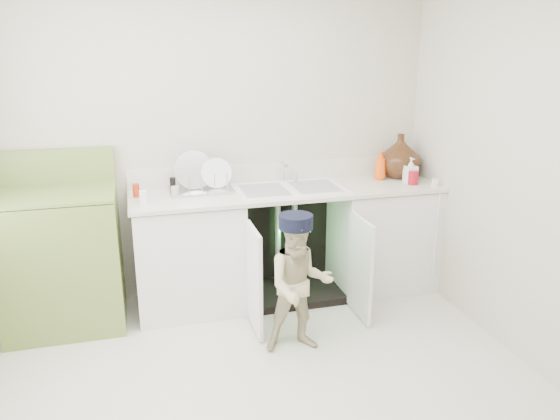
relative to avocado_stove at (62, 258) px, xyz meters
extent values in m
plane|color=#BBB6A4|center=(1.15, -1.18, -0.52)|extent=(3.50, 3.50, 0.00)
cube|color=beige|center=(1.15, 0.32, 0.73)|extent=(3.50, 2.50, 0.02)
cube|color=beige|center=(1.15, -2.68, 0.73)|extent=(3.50, 2.50, 0.02)
cube|color=beige|center=(2.90, -1.18, 0.73)|extent=(2.50, 3.00, 0.02)
cube|color=white|center=(0.90, 0.02, -0.09)|extent=(0.80, 0.60, 0.86)
cube|color=white|center=(2.50, 0.02, -0.09)|extent=(0.80, 0.60, 0.86)
cube|color=black|center=(1.70, 0.29, -0.09)|extent=(0.80, 0.06, 0.86)
cube|color=black|center=(1.70, 0.02, -0.49)|extent=(0.80, 0.60, 0.06)
cylinder|color=gray|center=(1.63, 0.12, -0.07)|extent=(0.05, 0.05, 0.70)
cylinder|color=gray|center=(1.77, 0.12, -0.07)|extent=(0.05, 0.05, 0.70)
cylinder|color=gray|center=(1.70, 0.07, 0.10)|extent=(0.07, 0.18, 0.07)
cube|color=white|center=(1.30, -0.48, -0.12)|extent=(0.03, 0.40, 0.76)
cube|color=white|center=(2.10, -0.48, -0.12)|extent=(0.02, 0.40, 0.76)
cube|color=beige|center=(1.70, 0.02, 0.37)|extent=(2.44, 0.64, 0.03)
cube|color=beige|center=(1.70, 0.31, 0.46)|extent=(2.44, 0.02, 0.15)
cube|color=white|center=(1.70, 0.02, 0.38)|extent=(0.85, 0.55, 0.02)
cube|color=gray|center=(1.50, 0.02, 0.39)|extent=(0.34, 0.40, 0.01)
cube|color=gray|center=(1.91, 0.02, 0.39)|extent=(0.34, 0.40, 0.01)
cylinder|color=silver|center=(1.70, 0.24, 0.47)|extent=(0.03, 0.03, 0.17)
cylinder|color=silver|center=(1.70, 0.18, 0.55)|extent=(0.02, 0.14, 0.02)
cylinder|color=silver|center=(1.81, 0.24, 0.42)|extent=(0.04, 0.04, 0.06)
cylinder|color=white|center=(2.83, -0.29, 0.03)|extent=(0.01, 0.01, 0.70)
cube|color=white|center=(2.83, -0.20, 0.41)|extent=(0.04, 0.02, 0.06)
cube|color=silver|center=(1.03, 0.14, 0.39)|extent=(0.48, 0.32, 0.02)
cylinder|color=silver|center=(0.98, 0.16, 0.48)|extent=(0.30, 0.11, 0.29)
cylinder|color=white|center=(1.15, 0.14, 0.47)|extent=(0.23, 0.06, 0.23)
cylinder|color=silver|center=(0.83, 0.04, 0.47)|extent=(0.01, 0.01, 0.14)
cylinder|color=silver|center=(0.93, 0.04, 0.47)|extent=(0.01, 0.01, 0.14)
cylinder|color=silver|center=(1.03, 0.04, 0.47)|extent=(0.01, 0.01, 0.14)
cylinder|color=silver|center=(1.12, 0.04, 0.47)|extent=(0.01, 0.01, 0.14)
cylinder|color=silver|center=(1.22, 0.04, 0.47)|extent=(0.01, 0.01, 0.14)
imported|color=#472514|center=(2.70, 0.16, 0.57)|extent=(0.35, 0.35, 0.36)
imported|color=#F6500C|center=(2.51, 0.12, 0.51)|extent=(0.10, 0.10, 0.25)
imported|color=white|center=(2.70, -0.04, 0.49)|extent=(0.09, 0.09, 0.21)
cylinder|color=#A60E1C|center=(2.70, -0.10, 0.44)|extent=(0.08, 0.08, 0.11)
cylinder|color=#B62A0F|center=(0.55, 0.10, 0.43)|extent=(0.05, 0.05, 0.10)
cylinder|color=tan|center=(0.82, 0.02, 0.42)|extent=(0.06, 0.06, 0.08)
cylinder|color=black|center=(0.82, 0.14, 0.44)|extent=(0.04, 0.04, 0.12)
cube|color=white|center=(0.59, -0.08, 0.43)|extent=(0.05, 0.05, 0.09)
cube|color=olive|center=(0.00, -0.01, -0.03)|extent=(0.81, 0.65, 0.98)
cube|color=olive|center=(0.00, -0.01, 0.48)|extent=(0.81, 0.65, 0.02)
cube|color=olive|center=(0.00, 0.28, 0.61)|extent=(0.81, 0.06, 0.25)
cylinder|color=black|center=(-0.20, -0.17, 0.47)|extent=(0.18, 0.18, 0.02)
cylinder|color=silver|center=(-0.20, -0.17, 0.48)|extent=(0.21, 0.21, 0.01)
cylinder|color=black|center=(-0.20, 0.15, 0.47)|extent=(0.18, 0.18, 0.02)
cylinder|color=silver|center=(-0.20, 0.15, 0.48)|extent=(0.21, 0.21, 0.01)
cylinder|color=black|center=(0.20, -0.17, 0.47)|extent=(0.18, 0.18, 0.02)
cylinder|color=silver|center=(0.20, -0.17, 0.48)|extent=(0.21, 0.21, 0.01)
cylinder|color=black|center=(0.20, 0.15, 0.47)|extent=(0.18, 0.18, 0.02)
cylinder|color=silver|center=(0.20, 0.15, 0.48)|extent=(0.21, 0.21, 0.01)
imported|color=beige|center=(1.54, -0.79, -0.05)|extent=(0.49, 0.40, 0.93)
cylinder|color=black|center=(1.54, -0.79, 0.39)|extent=(0.24, 0.24, 0.09)
cube|color=black|center=(1.55, -0.69, 0.35)|extent=(0.18, 0.11, 0.01)
cube|color=black|center=(1.73, -0.32, 0.20)|extent=(0.07, 0.01, 0.14)
cube|color=#26F23F|center=(1.73, -0.33, 0.20)|extent=(0.06, 0.00, 0.12)
camera|label=1|loc=(0.55, -3.92, 1.48)|focal=35.00mm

